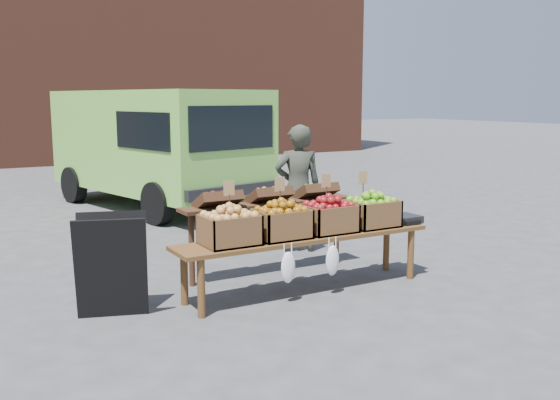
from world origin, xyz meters
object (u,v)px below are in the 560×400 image
delivery_van (157,149)px  crate_green_apples (372,213)px  chalkboard_sign (112,265)px  crate_russet_pears (281,224)px  crate_red_apples (329,218)px  back_table (269,227)px  vendor (298,189)px  crate_golden_apples (230,230)px  weighing_scale (403,219)px  display_bench (305,263)px

delivery_van → crate_green_apples: size_ratio=9.08×
chalkboard_sign → crate_russet_pears: bearing=9.9°
crate_red_apples → back_table: bearing=111.8°
vendor → crate_russet_pears: bearing=77.0°
vendor → crate_golden_apples: size_ratio=3.18×
crate_green_apples → weighing_scale: bearing=0.0°
crate_golden_apples → weighing_scale: bearing=0.0°
delivery_van → crate_red_apples: delivery_van is taller
back_table → crate_green_apples: size_ratio=4.20×
crate_red_apples → vendor: bearing=69.7°
chalkboard_sign → crate_red_apples: 2.16m
vendor → crate_russet_pears: 1.81m
crate_red_apples → weighing_scale: size_ratio=1.47×
chalkboard_sign → crate_russet_pears: chalkboard_sign is taller
delivery_van → crate_green_apples: delivery_van is taller
vendor → crate_green_apples: 1.45m
chalkboard_sign → display_bench: chalkboard_sign is taller
back_table → vendor: bearing=41.6°
weighing_scale → crate_russet_pears: bearing=180.0°
display_bench → crate_red_apples: 0.51m
delivery_van → vendor: (0.43, -4.05, -0.22)m
vendor → chalkboard_sign: size_ratio=1.72×
delivery_van → back_table: size_ratio=2.16×
chalkboard_sign → display_bench: bearing=11.2°
display_bench → crate_green_apples: (0.83, 0.00, 0.42)m
crate_green_apples → weighing_scale: 0.44m
back_table → weighing_scale: back_table is taller
display_bench → weighing_scale: (1.25, 0.00, 0.33)m
chalkboard_sign → vendor: bearing=42.9°
back_table → chalkboard_sign: bearing=-165.4°
crate_russet_pears → weighing_scale: size_ratio=1.47×
vendor → weighing_scale: vendor is taller
chalkboard_sign → crate_golden_apples: 1.09m
crate_red_apples → crate_green_apples: (0.55, 0.00, 0.00)m
vendor → crate_red_apples: 1.55m
chalkboard_sign → display_bench: (1.85, -0.24, -0.18)m
delivery_van → crate_golden_apples: (-1.21, -5.50, -0.31)m
vendor → display_bench: bearing=84.6°
vendor → back_table: vendor is taller
crate_russet_pears → crate_green_apples: (1.10, 0.00, 0.00)m
delivery_van → crate_golden_apples: size_ratio=9.08×
delivery_van → weighing_scale: delivery_van is taller
crate_golden_apples → crate_russet_pears: (0.55, 0.00, 0.00)m
display_bench → crate_golden_apples: crate_golden_apples is taller
back_table → crate_golden_apples: (-0.81, -0.72, 0.19)m
crate_golden_apples → crate_red_apples: same height
chalkboard_sign → weighing_scale: bearing=14.1°
chalkboard_sign → crate_green_apples: 2.70m
delivery_van → crate_golden_apples: bearing=-115.6°
display_bench → crate_green_apples: crate_green_apples is taller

